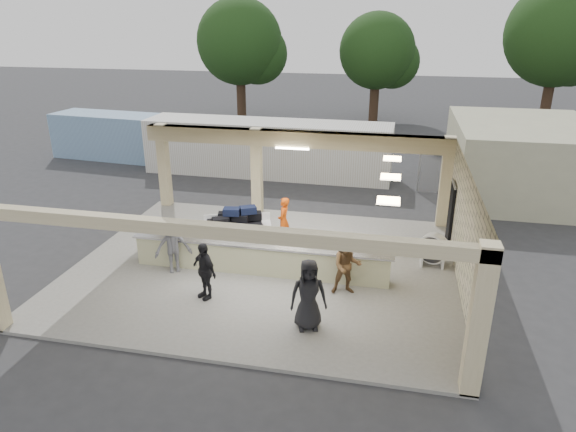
% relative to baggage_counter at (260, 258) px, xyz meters
% --- Properties ---
extents(ground, '(120.00, 120.00, 0.00)m').
position_rel_baggage_counter_xyz_m(ground, '(0.00, 0.50, -0.59)').
color(ground, '#2C2C2F').
rests_on(ground, ground).
extents(pavilion, '(12.01, 10.00, 3.55)m').
position_rel_baggage_counter_xyz_m(pavilion, '(0.21, 1.16, 0.76)').
color(pavilion, slate).
rests_on(pavilion, ground).
extents(baggage_counter, '(8.20, 0.58, 0.98)m').
position_rel_baggage_counter_xyz_m(baggage_counter, '(0.00, 0.00, 0.00)').
color(baggage_counter, '#BDBC8D').
rests_on(baggage_counter, pavilion).
extents(luggage_cart, '(2.72, 2.16, 1.39)m').
position_rel_baggage_counter_xyz_m(luggage_cart, '(-1.31, 1.85, 0.26)').
color(luggage_cart, white).
rests_on(luggage_cart, pavilion).
extents(drum_fan, '(1.03, 0.66, 1.09)m').
position_rel_baggage_counter_xyz_m(drum_fan, '(5.29, 1.63, 0.10)').
color(drum_fan, white).
rests_on(drum_fan, pavilion).
extents(baggage_handler, '(0.35, 0.62, 1.69)m').
position_rel_baggage_counter_xyz_m(baggage_handler, '(0.25, 2.34, 0.36)').
color(baggage_handler, '#D8490B').
rests_on(baggage_handler, pavilion).
extents(passenger_a, '(0.91, 0.55, 1.74)m').
position_rel_baggage_counter_xyz_m(passenger_a, '(2.77, -0.70, 0.38)').
color(passenger_a, brown).
rests_on(passenger_a, pavilion).
extents(passenger_b, '(1.02, 0.86, 1.69)m').
position_rel_baggage_counter_xyz_m(passenger_b, '(-1.12, -1.79, 0.36)').
color(passenger_b, black).
rests_on(passenger_b, pavilion).
extents(passenger_c, '(1.19, 0.90, 1.76)m').
position_rel_baggage_counter_xyz_m(passenger_c, '(-2.63, -0.50, 0.39)').
color(passenger_c, '#535359').
rests_on(passenger_c, pavilion).
extents(passenger_d, '(1.00, 0.63, 1.91)m').
position_rel_baggage_counter_xyz_m(passenger_d, '(2.00, -2.68, 0.47)').
color(passenger_d, black).
rests_on(passenger_d, pavilion).
extents(car_white_a, '(5.36, 2.94, 1.47)m').
position_rel_baggage_counter_xyz_m(car_white_a, '(8.93, 13.18, 0.15)').
color(car_white_a, white).
rests_on(car_white_a, ground).
extents(car_white_b, '(4.79, 2.27, 1.46)m').
position_rel_baggage_counter_xyz_m(car_white_b, '(11.36, 13.30, 0.14)').
color(car_white_b, white).
rests_on(car_white_b, ground).
extents(car_dark, '(3.92, 3.28, 1.28)m').
position_rel_baggage_counter_xyz_m(car_dark, '(7.67, 15.92, 0.05)').
color(car_dark, black).
rests_on(car_dark, ground).
extents(container_white, '(12.52, 2.71, 2.70)m').
position_rel_baggage_counter_xyz_m(container_white, '(-2.49, 10.88, 0.76)').
color(container_white, silver).
rests_on(container_white, ground).
extents(container_blue, '(9.73, 3.16, 2.48)m').
position_rel_baggage_counter_xyz_m(container_blue, '(-10.51, 12.14, 0.66)').
color(container_blue, '#7BA4C5').
rests_on(container_blue, ground).
extents(fence, '(12.06, 0.06, 2.03)m').
position_rel_baggage_counter_xyz_m(fence, '(11.00, 9.50, 0.47)').
color(fence, gray).
rests_on(fence, ground).
extents(tree_left, '(6.60, 6.30, 9.00)m').
position_rel_baggage_counter_xyz_m(tree_left, '(-7.68, 24.66, 5.00)').
color(tree_left, '#382619').
rests_on(tree_left, ground).
extents(tree_mid, '(6.00, 5.60, 8.00)m').
position_rel_baggage_counter_xyz_m(tree_mid, '(2.32, 26.66, 4.38)').
color(tree_mid, '#382619').
rests_on(tree_mid, ground).
extents(tree_right, '(7.20, 7.00, 10.00)m').
position_rel_baggage_counter_xyz_m(tree_right, '(14.32, 25.66, 5.63)').
color(tree_right, '#382619').
rests_on(tree_right, ground).
extents(adjacent_building, '(6.00, 8.00, 3.20)m').
position_rel_baggage_counter_xyz_m(adjacent_building, '(9.50, 10.50, 1.01)').
color(adjacent_building, '#B2B18D').
rests_on(adjacent_building, ground).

